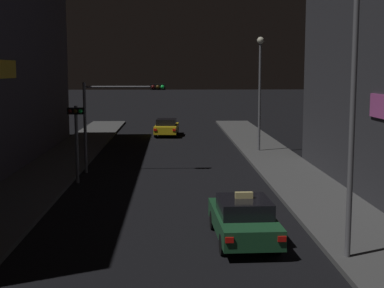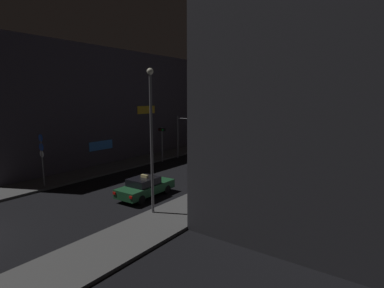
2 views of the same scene
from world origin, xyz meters
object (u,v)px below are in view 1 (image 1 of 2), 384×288
(traffic_light_overhead, at_px, (117,107))
(street_lamp_near_block, at_px, (354,84))
(street_lamp_far_block, at_px, (260,78))
(far_car, at_px, (167,127))
(traffic_light_left_kerb, at_px, (76,128))
(taxi, at_px, (243,219))

(traffic_light_overhead, height_order, street_lamp_near_block, street_lamp_near_block)
(street_lamp_near_block, bearing_deg, street_lamp_far_block, 88.03)
(far_car, height_order, street_lamp_near_block, street_lamp_near_block)
(traffic_light_left_kerb, bearing_deg, traffic_light_overhead, 57.59)
(street_lamp_far_block, bearing_deg, far_car, 121.81)
(taxi, xyz_separation_m, traffic_light_overhead, (-5.16, 12.30, 2.80))
(traffic_light_left_kerb, distance_m, street_lamp_far_block, 14.28)
(taxi, distance_m, traffic_light_left_kerb, 11.96)
(traffic_light_overhead, relative_size, street_lamp_far_block, 0.65)
(traffic_light_left_kerb, relative_size, street_lamp_far_block, 0.51)
(far_car, relative_size, street_lamp_near_block, 0.54)
(far_car, xyz_separation_m, traffic_light_left_kerb, (-4.13, -19.60, 1.96))
(far_car, distance_m, traffic_light_left_kerb, 20.13)
(taxi, distance_m, far_car, 29.32)
(far_car, relative_size, street_lamp_far_block, 0.61)
(far_car, height_order, traffic_light_left_kerb, traffic_light_left_kerb)
(traffic_light_overhead, distance_m, street_lamp_near_block, 16.51)
(far_car, relative_size, traffic_light_overhead, 0.94)
(taxi, height_order, traffic_light_overhead, traffic_light_overhead)
(traffic_light_overhead, distance_m, traffic_light_left_kerb, 3.33)
(traffic_light_left_kerb, height_order, street_lamp_far_block, street_lamp_far_block)
(far_car, distance_m, street_lamp_near_block, 32.08)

